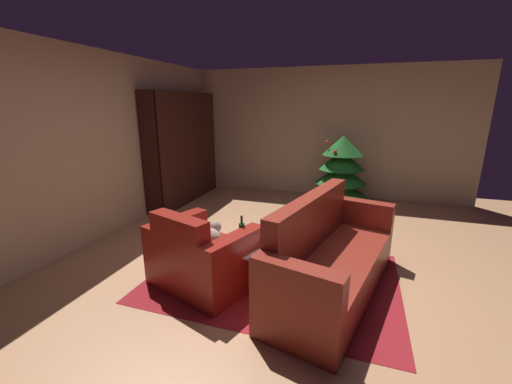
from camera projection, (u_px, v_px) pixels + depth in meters
name	position (u px, v px, depth m)	size (l,w,h in m)	color
ground_plane	(286.00, 270.00, 3.59)	(7.96, 7.96, 0.00)	#AD7B54
wall_back	(326.00, 133.00, 6.32)	(5.50, 0.06, 2.52)	tan
wall_left	(82.00, 148.00, 4.08)	(0.06, 6.75, 2.52)	tan
area_rug	(274.00, 277.00, 3.44)	(2.56, 1.86, 0.01)	maroon
bookshelf_unit	(188.00, 147.00, 6.08)	(0.34, 2.00, 2.03)	black
armchair_red	(202.00, 257.00, 3.24)	(1.18, 1.04, 0.82)	maroon
couch_red	(330.00, 260.00, 3.13)	(1.16, 2.11, 0.95)	maroon
coffee_table	(261.00, 246.00, 3.30)	(0.77, 0.77, 0.42)	black
book_stack_on_table	(262.00, 241.00, 3.26)	(0.20, 0.18, 0.06)	#A48384
bottle_on_table	(242.00, 234.00, 3.18)	(0.06, 0.06, 0.32)	#175124
decorated_tree	(341.00, 171.00, 5.77)	(1.00, 1.00, 1.28)	brown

